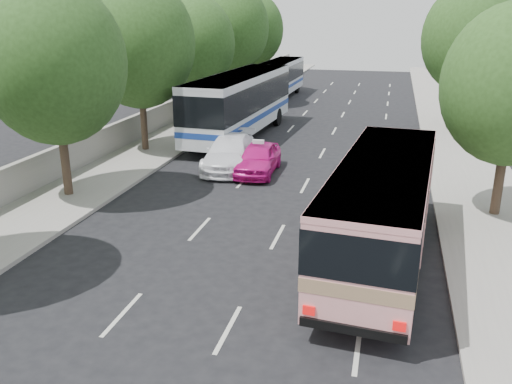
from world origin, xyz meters
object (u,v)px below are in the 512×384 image
(pink_taxi, at_px, (258,158))
(tour_coach_rear, at_px, (279,76))
(tour_coach_front, at_px, (240,100))
(white_pickup, at_px, (230,152))
(pink_bus, at_px, (383,201))

(pink_taxi, relative_size, tour_coach_rear, 0.40)
(pink_taxi, height_order, tour_coach_front, tour_coach_front)
(white_pickup, height_order, tour_coach_front, tour_coach_front)
(pink_bus, distance_m, white_pickup, 12.04)
(tour_coach_rear, bearing_deg, pink_bus, -71.13)
(pink_bus, relative_size, white_pickup, 1.92)
(pink_taxi, distance_m, tour_coach_front, 8.16)
(pink_bus, relative_size, tour_coach_front, 0.80)
(pink_bus, xyz_separation_m, tour_coach_rear, (-9.93, 32.11, -0.09))
(white_pickup, distance_m, tour_coach_rear, 23.04)
(pink_bus, bearing_deg, white_pickup, 134.62)
(pink_taxi, xyz_separation_m, tour_coach_front, (-2.97, 7.43, 1.59))
(tour_coach_front, bearing_deg, tour_coach_rear, 96.91)
(tour_coach_front, xyz_separation_m, tour_coach_rear, (-0.93, 16.08, -0.39))
(white_pickup, distance_m, tour_coach_front, 7.12)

